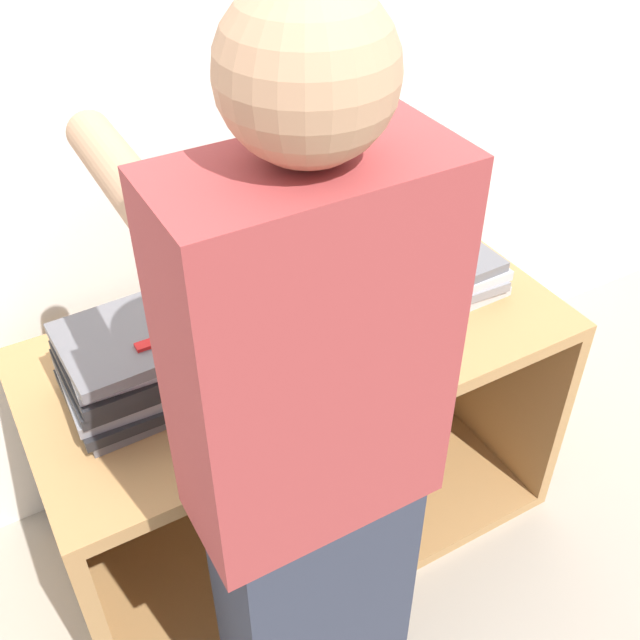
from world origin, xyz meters
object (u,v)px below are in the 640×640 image
object	(u,v)px
laptop_stack_left	(147,361)
laptop_open	(289,309)
person	(309,481)
laptop_stack_right	(428,275)

from	to	relation	value
laptop_stack_left	laptop_open	bearing A→B (deg)	8.28
laptop_open	person	distance (m)	0.59
laptop_open	person	bearing A→B (deg)	-114.30
laptop_stack_left	person	bearing A→B (deg)	-75.42
laptop_stack_left	laptop_stack_right	distance (m)	0.73
laptop_open	laptop_stack_left	bearing A→B (deg)	-171.72
person	laptop_stack_left	bearing A→B (deg)	104.58
person	laptop_open	bearing A→B (deg)	65.70
laptop_stack_right	person	bearing A→B (deg)	-141.50
laptop_open	person	world-z (taller)	person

